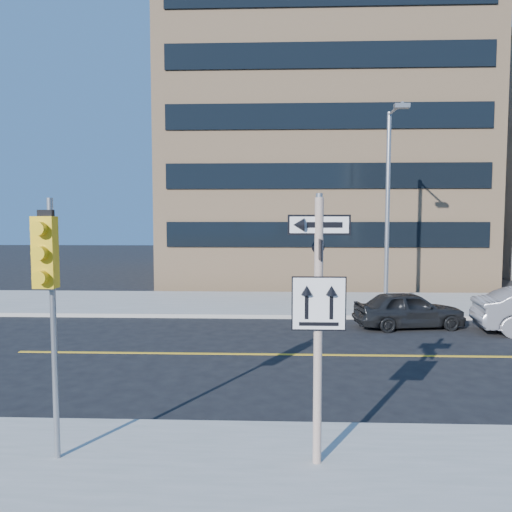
{
  "coord_description": "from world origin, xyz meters",
  "views": [
    {
      "loc": [
        -0.65,
        -9.83,
        3.85
      ],
      "look_at": [
        -1.17,
        4.0,
        2.79
      ],
      "focal_mm": 35.0,
      "sensor_mm": 36.0,
      "label": 1
    }
  ],
  "objects_px": {
    "sign_pole": "(318,314)",
    "streetlight_a": "(389,196)",
    "parked_car_a": "(409,309)",
    "traffic_signal": "(47,274)"
  },
  "relations": [
    {
      "from": "sign_pole",
      "to": "streetlight_a",
      "type": "relative_size",
      "value": 0.51
    },
    {
      "from": "parked_car_a",
      "to": "sign_pole",
      "type": "bearing_deg",
      "value": 149.19
    },
    {
      "from": "sign_pole",
      "to": "traffic_signal",
      "type": "distance_m",
      "value": 4.05
    },
    {
      "from": "sign_pole",
      "to": "parked_car_a",
      "type": "distance_m",
      "value": 11.08
    },
    {
      "from": "sign_pole",
      "to": "traffic_signal",
      "type": "xyz_separation_m",
      "value": [
        -4.0,
        -0.15,
        0.59
      ]
    },
    {
      "from": "streetlight_a",
      "to": "parked_car_a",
      "type": "bearing_deg",
      "value": -88.98
    },
    {
      "from": "traffic_signal",
      "to": "parked_car_a",
      "type": "distance_m",
      "value": 13.29
    },
    {
      "from": "parked_car_a",
      "to": "traffic_signal",
      "type": "bearing_deg",
      "value": 132.93
    },
    {
      "from": "sign_pole",
      "to": "parked_car_a",
      "type": "height_order",
      "value": "sign_pole"
    },
    {
      "from": "parked_car_a",
      "to": "streetlight_a",
      "type": "distance_m",
      "value": 5.16
    }
  ]
}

